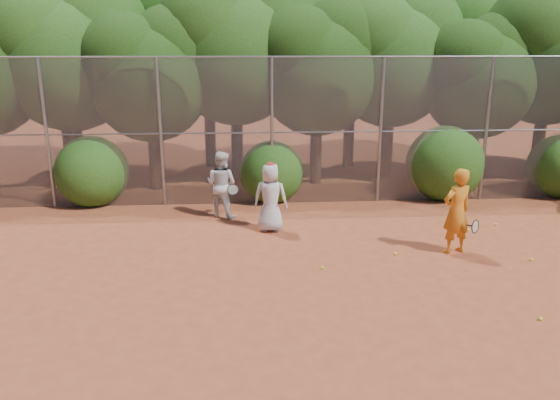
{
  "coord_description": "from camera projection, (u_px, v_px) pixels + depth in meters",
  "views": [
    {
      "loc": [
        -1.71,
        -8.76,
        4.39
      ],
      "look_at": [
        -1.0,
        2.5,
        1.1
      ],
      "focal_mm": 35.0,
      "sensor_mm": 36.0,
      "label": 1
    }
  ],
  "objects": [
    {
      "name": "ground",
      "position": [
        345.0,
        297.0,
        9.73
      ],
      "size": [
        80.0,
        80.0,
        0.0
      ],
      "primitive_type": "plane",
      "color": "#943F21",
      "rests_on": "ground"
    },
    {
      "name": "fence_back",
      "position": [
        304.0,
        130.0,
        14.89
      ],
      "size": [
        20.05,
        0.09,
        4.03
      ],
      "color": "gray",
      "rests_on": "ground"
    },
    {
      "name": "tree_1",
      "position": [
        70.0,
        49.0,
        16.33
      ],
      "size": [
        4.64,
        4.03,
        6.35
      ],
      "color": "black",
      "rests_on": "ground"
    },
    {
      "name": "tree_2",
      "position": [
        151.0,
        70.0,
        15.96
      ],
      "size": [
        3.99,
        3.47,
        5.47
      ],
      "color": "black",
      "rests_on": "ground"
    },
    {
      "name": "tree_3",
      "position": [
        237.0,
        41.0,
        16.85
      ],
      "size": [
        4.89,
        4.26,
        6.7
      ],
      "color": "black",
      "rests_on": "ground"
    },
    {
      "name": "tree_4",
      "position": [
        319.0,
        63.0,
        16.6
      ],
      "size": [
        4.19,
        3.64,
        5.73
      ],
      "color": "black",
      "rests_on": "ground"
    },
    {
      "name": "tree_5",
      "position": [
        394.0,
        52.0,
        17.44
      ],
      "size": [
        4.51,
        3.92,
        6.17
      ],
      "color": "black",
      "rests_on": "ground"
    },
    {
      "name": "tree_6",
      "position": [
        481.0,
        72.0,
        16.79
      ],
      "size": [
        3.86,
        3.36,
        5.29
      ],
      "color": "black",
      "rests_on": "ground"
    },
    {
      "name": "tree_7",
      "position": [
        553.0,
        45.0,
        17.3
      ],
      "size": [
        4.77,
        4.14,
        6.53
      ],
      "color": "black",
      "rests_on": "ground"
    },
    {
      "name": "tree_9",
      "position": [
        60.0,
        43.0,
        18.42
      ],
      "size": [
        4.83,
        4.2,
        6.62
      ],
      "color": "black",
      "rests_on": "ground"
    },
    {
      "name": "tree_10",
      "position": [
        209.0,
        34.0,
        18.84
      ],
      "size": [
        5.15,
        4.48,
        7.06
      ],
      "color": "black",
      "rests_on": "ground"
    },
    {
      "name": "tree_11",
      "position": [
        353.0,
        48.0,
        18.88
      ],
      "size": [
        4.64,
        4.03,
        6.35
      ],
      "color": "black",
      "rests_on": "ground"
    },
    {
      "name": "tree_12",
      "position": [
        474.0,
        38.0,
        19.63
      ],
      "size": [
        5.02,
        4.37,
        6.88
      ],
      "color": "black",
      "rests_on": "ground"
    },
    {
      "name": "bush_0",
      "position": [
        92.0,
        168.0,
        15.12
      ],
      "size": [
        2.0,
        2.0,
        2.0
      ],
      "primitive_type": "sphere",
      "color": "#1F4812",
      "rests_on": "ground"
    },
    {
      "name": "bush_1",
      "position": [
        272.0,
        169.0,
        15.45
      ],
      "size": [
        1.8,
        1.8,
        1.8
      ],
      "primitive_type": "sphere",
      "color": "#1F4812",
      "rests_on": "ground"
    },
    {
      "name": "bush_2",
      "position": [
        445.0,
        160.0,
        15.7
      ],
      "size": [
        2.2,
        2.2,
        2.2
      ],
      "primitive_type": "sphere",
      "color": "#1F4812",
      "rests_on": "ground"
    },
    {
      "name": "player_yellow",
      "position": [
        457.0,
        211.0,
        11.54
      ],
      "size": [
        0.88,
        0.65,
        1.86
      ],
      "rotation": [
        0.0,
        0.0,
        3.48
      ],
      "color": "orange",
      "rests_on": "ground"
    },
    {
      "name": "player_teen",
      "position": [
        271.0,
        197.0,
        12.93
      ],
      "size": [
        0.89,
        0.66,
        1.68
      ],
      "rotation": [
        0.0,
        0.0,
        2.97
      ],
      "color": "silver",
      "rests_on": "ground"
    },
    {
      "name": "player_white",
      "position": [
        221.0,
        184.0,
        13.99
      ],
      "size": [
        1.05,
        0.97,
        1.72
      ],
      "rotation": [
        0.0,
        0.0,
        2.64
      ],
      "color": "silver",
      "rests_on": "ground"
    },
    {
      "name": "ball_0",
      "position": [
        396.0,
        254.0,
        11.63
      ],
      "size": [
        0.07,
        0.07,
        0.07
      ],
      "primitive_type": "sphere",
      "color": "yellow",
      "rests_on": "ground"
    },
    {
      "name": "ball_1",
      "position": [
        496.0,
        225.0,
        13.48
      ],
      "size": [
        0.07,
        0.07,
        0.07
      ],
      "primitive_type": "sphere",
      "color": "yellow",
      "rests_on": "ground"
    },
    {
      "name": "ball_2",
      "position": [
        540.0,
        319.0,
        8.9
      ],
      "size": [
        0.07,
        0.07,
        0.07
      ],
      "primitive_type": "sphere",
      "color": "yellow",
      "rests_on": "ground"
    },
    {
      "name": "ball_3",
      "position": [
        532.0,
        260.0,
        11.31
      ],
      "size": [
        0.07,
        0.07,
        0.07
      ],
      "primitive_type": "sphere",
      "color": "yellow",
      "rests_on": "ground"
    },
    {
      "name": "ball_4",
      "position": [
        322.0,
        268.0,
        10.91
      ],
      "size": [
        0.07,
        0.07,
        0.07
      ],
      "primitive_type": "sphere",
      "color": "yellow",
      "rests_on": "ground"
    },
    {
      "name": "ball_5",
      "position": [
        468.0,
        230.0,
        13.09
      ],
      "size": [
        0.07,
        0.07,
        0.07
      ],
      "primitive_type": "sphere",
      "color": "yellow",
      "rests_on": "ground"
    }
  ]
}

